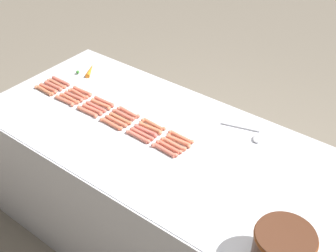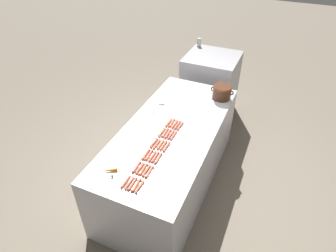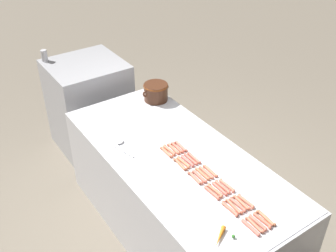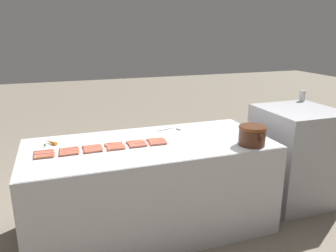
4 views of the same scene
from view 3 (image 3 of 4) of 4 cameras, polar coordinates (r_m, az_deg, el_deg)
The scene contains 37 objects.
ground_plane at distance 3.78m, azimuth 1.03°, elevation -14.59°, with size 20.00×20.00×0.00m, color #756B5B.
griddle_counter at distance 3.47m, azimuth 1.10°, elevation -9.83°, with size 0.99×2.22×0.87m.
back_cabinet at distance 4.59m, azimuth -11.23°, elevation 2.91°, with size 0.78×0.75×1.04m, color #A0A0A4.
hot_dog_0 at distance 2.66m, azimuth 11.81°, elevation -14.13°, with size 0.02×0.17×0.02m.
hot_dog_1 at distance 2.75m, azimuth 8.89°, elevation -11.70°, with size 0.03×0.17×0.02m.
hot_dog_2 at distance 2.85m, azimuth 6.35°, elevation -9.52°, with size 0.03×0.17×0.02m.
hot_dog_3 at distance 2.96m, azimuth 3.92°, elevation -7.49°, with size 0.03×0.17×0.02m.
hot_dog_4 at distance 3.07m, azimuth 1.80°, elevation -5.55°, with size 0.03×0.17×0.02m.
hot_dog_5 at distance 3.19m, azimuth -0.23°, elevation -3.79°, with size 0.03×0.17×0.02m.
hot_dog_6 at distance 2.68m, azimuth 12.37°, elevation -13.74°, with size 0.03×0.17×0.02m.
hot_dog_7 at distance 2.77m, azimuth 9.45°, elevation -11.37°, with size 0.03×0.17×0.02m.
hot_dog_8 at distance 2.87m, azimuth 6.81°, elevation -9.21°, with size 0.03×0.17×0.02m.
hot_dog_9 at distance 2.97m, azimuth 4.54°, elevation -7.27°, with size 0.03×0.17×0.02m.
hot_dog_10 at distance 3.09m, azimuth 2.24°, elevation -5.25°, with size 0.03×0.17×0.02m.
hot_dog_11 at distance 3.21m, azimuth 0.18°, elevation -3.50°, with size 0.03×0.17×0.02m.
hot_dog_12 at distance 2.70m, azimuth 12.80°, elevation -13.42°, with size 0.03×0.17×0.02m.
hot_dog_13 at distance 2.79m, azimuth 10.00°, elevation -11.07°, with size 0.03×0.17×0.02m.
hot_dog_14 at distance 2.89m, azimuth 7.44°, elevation -8.94°, with size 0.02×0.17×0.02m.
hot_dog_15 at distance 3.00m, azimuth 4.99°, elevation -6.89°, with size 0.03×0.17×0.02m.
hot_dog_16 at distance 3.11m, azimuth 2.82°, elevation -5.05°, with size 0.03×0.17×0.02m.
hot_dog_17 at distance 3.23m, azimuth 0.80°, elevation -3.31°, with size 0.03×0.17×0.02m.
hot_dog_18 at distance 2.72m, azimuth 13.43°, elevation -13.06°, with size 0.03×0.17×0.02m.
hot_dog_19 at distance 2.81m, azimuth 10.54°, elevation -10.79°, with size 0.03×0.17×0.02m.
hot_dog_20 at distance 2.91m, azimuth 7.86°, elevation -8.68°, with size 0.03×0.17×0.02m.
hot_dog_21 at distance 3.01m, azimuth 5.51°, elevation -6.68°, with size 0.02×0.17×0.02m.
hot_dog_22 at distance 3.13m, azimuth 3.31°, elevation -4.80°, with size 0.03×0.17×0.02m.
hot_dog_23 at distance 3.24m, azimuth 1.33°, elevation -3.14°, with size 0.03×0.17×0.02m.
hot_dog_24 at distance 2.74m, azimuth 13.92°, elevation -12.74°, with size 0.03×0.17×0.02m.
hot_dog_25 at distance 2.83m, azimuth 11.13°, elevation -10.58°, with size 0.03×0.17×0.02m.
hot_dog_26 at distance 2.92m, azimuth 8.48°, elevation -8.47°, with size 0.03×0.17×0.02m.
hot_dog_27 at distance 3.03m, azimuth 6.10°, elevation -6.45°, with size 0.03×0.17×0.02m.
hot_dog_28 at distance 3.14m, azimuth 3.78°, elevation -4.62°, with size 0.03×0.17×0.02m.
hot_dog_29 at distance 3.26m, azimuth 1.86°, elevation -2.96°, with size 0.03×0.17×0.02m.
bean_pot at distance 3.88m, azimuth -1.77°, elevation 5.05°, with size 0.30×0.24×0.17m.
serving_spoon at distance 3.30m, azimuth -6.73°, elevation -2.78°, with size 0.12×0.27×0.02m.
carrot at distance 2.58m, azimuth 7.59°, elevation -15.53°, with size 0.16×0.12×0.03m.
soda_can at distance 4.49m, azimuth -17.40°, elevation 9.66°, with size 0.07×0.07×0.13m.
Camera 3 is at (-1.47, -2.04, 2.82)m, focal length 42.31 mm.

